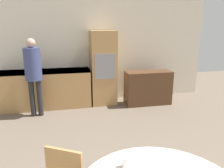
{
  "coord_description": "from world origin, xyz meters",
  "views": [
    {
      "loc": [
        -0.67,
        -0.13,
        1.95
      ],
      "look_at": [
        -0.01,
        2.94,
        1.1
      ],
      "focal_mm": 35.0,
      "sensor_mm": 36.0,
      "label": 1
    }
  ],
  "objects_px": {
    "sideboard": "(148,88)",
    "cup": "(126,162)",
    "oven_unit": "(103,68)",
    "person_standing": "(33,69)"
  },
  "relations": [
    {
      "from": "sideboard",
      "to": "cup",
      "type": "height_order",
      "value": "cup"
    },
    {
      "from": "cup",
      "to": "oven_unit",
      "type": "bearing_deg",
      "value": 83.19
    },
    {
      "from": "sideboard",
      "to": "person_standing",
      "type": "relative_size",
      "value": 0.68
    },
    {
      "from": "person_standing",
      "to": "cup",
      "type": "relative_size",
      "value": 16.98
    },
    {
      "from": "cup",
      "to": "sideboard",
      "type": "bearing_deg",
      "value": 65.7
    },
    {
      "from": "oven_unit",
      "to": "person_standing",
      "type": "xyz_separation_m",
      "value": [
        -1.58,
        -0.52,
        0.14
      ]
    },
    {
      "from": "oven_unit",
      "to": "sideboard",
      "type": "height_order",
      "value": "oven_unit"
    },
    {
      "from": "person_standing",
      "to": "sideboard",
      "type": "bearing_deg",
      "value": 4.56
    },
    {
      "from": "sideboard",
      "to": "cup",
      "type": "relative_size",
      "value": 11.49
    },
    {
      "from": "oven_unit",
      "to": "cup",
      "type": "relative_size",
      "value": 18.3
    }
  ]
}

